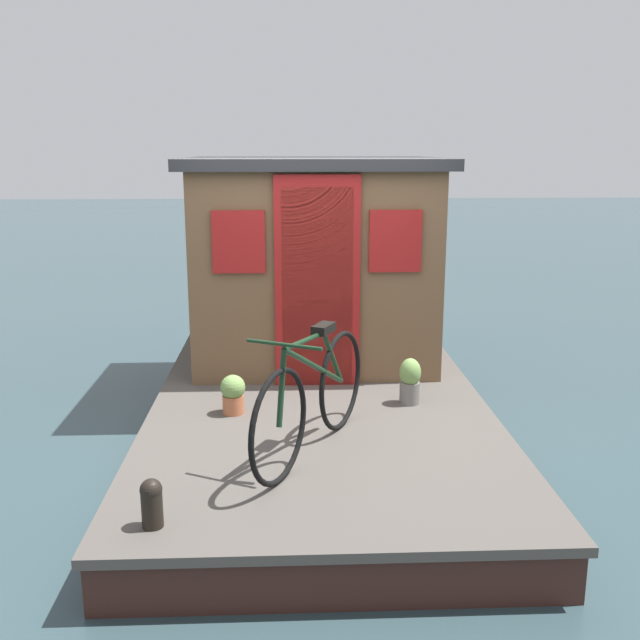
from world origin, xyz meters
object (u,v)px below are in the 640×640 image
at_px(potted_plant_lavender, 410,381).
at_px(bicycle, 313,396).
at_px(potted_plant_thyme, 233,393).
at_px(houseboat_cabin, 313,258).
at_px(mooring_bollard, 152,501).

bearing_deg(potted_plant_lavender, bicycle, 139.08).
relative_size(bicycle, potted_plant_thyme, 4.99).
height_order(houseboat_cabin, potted_plant_lavender, houseboat_cabin).
bearing_deg(potted_plant_thyme, bicycle, -142.48).
distance_m(houseboat_cabin, potted_plant_lavender, 1.83).
xyz_separation_m(houseboat_cabin, potted_plant_lavender, (-1.49, -0.72, -0.78)).
relative_size(houseboat_cabin, bicycle, 1.54).
distance_m(potted_plant_thyme, mooring_bollard, 1.75).
relative_size(bicycle, potted_plant_lavender, 4.10).
xyz_separation_m(bicycle, potted_plant_thyme, (0.77, 0.59, -0.24)).
relative_size(houseboat_cabin, potted_plant_thyme, 7.70).
xyz_separation_m(houseboat_cabin, bicycle, (-2.43, 0.09, -0.57)).
height_order(potted_plant_lavender, mooring_bollard, potted_plant_lavender).
bearing_deg(mooring_bollard, houseboat_cabin, -16.42).
height_order(bicycle, potted_plant_lavender, bicycle).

